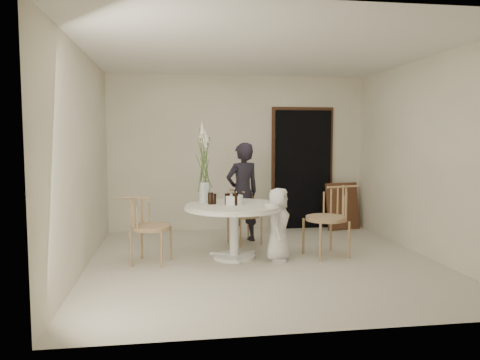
{
  "coord_description": "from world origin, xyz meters",
  "views": [
    {
      "loc": [
        -1.18,
        -5.88,
        1.62
      ],
      "look_at": [
        -0.26,
        0.3,
        1.05
      ],
      "focal_mm": 35.0,
      "sensor_mm": 36.0,
      "label": 1
    }
  ],
  "objects": [
    {
      "name": "chair_right",
      "position": [
        1.04,
        0.2,
        0.63
      ],
      "size": [
        0.65,
        0.62,
        0.97
      ],
      "rotation": [
        0.0,
        0.0,
        -1.34
      ],
      "color": "tan",
      "rests_on": "ground"
    },
    {
      "name": "doorway",
      "position": [
        1.15,
        2.19,
        1.05
      ],
      "size": [
        1.0,
        0.1,
        2.1
      ],
      "primitive_type": "cube",
      "color": "black",
      "rests_on": "ground"
    },
    {
      "name": "table",
      "position": [
        -0.35,
        0.25,
        0.62
      ],
      "size": [
        1.33,
        1.33,
        0.73
      ],
      "color": "white",
      "rests_on": "ground"
    },
    {
      "name": "flower_vase",
      "position": [
        -0.73,
        0.51,
        1.23
      ],
      "size": [
        0.15,
        0.15,
        1.12
      ],
      "rotation": [
        0.0,
        0.0,
        0.14
      ],
      "color": "silver",
      "rests_on": "table"
    },
    {
      "name": "chair_far",
      "position": [
        -0.12,
        1.19,
        0.52
      ],
      "size": [
        0.57,
        0.59,
        0.81
      ],
      "rotation": [
        0.0,
        0.0,
        0.41
      ],
      "color": "tan",
      "rests_on": "ground"
    },
    {
      "name": "door_trim",
      "position": [
        1.15,
        2.23,
        1.11
      ],
      "size": [
        1.12,
        0.03,
        2.22
      ],
      "primitive_type": "cube",
      "color": "brown",
      "rests_on": "ground"
    },
    {
      "name": "ground",
      "position": [
        0.0,
        0.0,
        0.0
      ],
      "size": [
        4.5,
        4.5,
        0.0
      ],
      "primitive_type": "plane",
      "color": "beige",
      "rests_on": "ground"
    },
    {
      "name": "room_shell",
      "position": [
        0.0,
        0.0,
        1.62
      ],
      "size": [
        4.5,
        4.5,
        4.5
      ],
      "color": "white",
      "rests_on": "ground"
    },
    {
      "name": "cola_tumbler_d",
      "position": [
        -0.62,
        0.32,
        0.8
      ],
      "size": [
        0.09,
        0.09,
        0.15
      ],
      "primitive_type": "cylinder",
      "rotation": [
        0.0,
        0.0,
        -0.39
      ],
      "color": "black",
      "rests_on": "table"
    },
    {
      "name": "birthday_cake",
      "position": [
        -0.36,
        0.27,
        0.79
      ],
      "size": [
        0.25,
        0.25,
        0.17
      ],
      "rotation": [
        0.0,
        0.0,
        -0.02
      ],
      "color": "white",
      "rests_on": "table"
    },
    {
      "name": "cola_tumbler_c",
      "position": [
        -0.66,
        0.32,
        0.81
      ],
      "size": [
        0.09,
        0.09,
        0.16
      ],
      "primitive_type": "cylinder",
      "rotation": [
        0.0,
        0.0,
        0.28
      ],
      "color": "black",
      "rests_on": "table"
    },
    {
      "name": "girl",
      "position": [
        -0.09,
        1.23,
        0.77
      ],
      "size": [
        0.66,
        0.55,
        1.54
      ],
      "primitive_type": "imported",
      "rotation": [
        0.0,
        0.0,
        3.52
      ],
      "color": "black",
      "rests_on": "ground"
    },
    {
      "name": "cola_tumbler_b",
      "position": [
        -0.34,
        0.18,
        0.81
      ],
      "size": [
        0.09,
        0.09,
        0.16
      ],
      "primitive_type": "cylinder",
      "rotation": [
        0.0,
        0.0,
        -0.2
      ],
      "color": "black",
      "rests_on": "table"
    },
    {
      "name": "chair_left",
      "position": [
        -1.56,
        0.18,
        0.56
      ],
      "size": [
        0.6,
        0.57,
        0.87
      ],
      "rotation": [
        0.0,
        0.0,
        1.28
      ],
      "color": "tan",
      "rests_on": "ground"
    },
    {
      "name": "boy",
      "position": [
        0.2,
        0.03,
        0.48
      ],
      "size": [
        0.46,
        0.55,
        0.97
      ],
      "primitive_type": "imported",
      "rotation": [
        0.0,
        0.0,
        1.18
      ],
      "color": "white",
      "rests_on": "ground"
    },
    {
      "name": "plate_stack",
      "position": [
        0.11,
        -0.02,
        0.75
      ],
      "size": [
        0.24,
        0.24,
        0.05
      ],
      "primitive_type": "cylinder",
      "rotation": [
        0.0,
        0.0,
        0.31
      ],
      "color": "silver",
      "rests_on": "table"
    },
    {
      "name": "cola_tumbler_a",
      "position": [
        -0.44,
        0.24,
        0.81
      ],
      "size": [
        0.09,
        0.09,
        0.15
      ],
      "primitive_type": "cylinder",
      "rotation": [
        0.0,
        0.0,
        -0.43
      ],
      "color": "black",
      "rests_on": "table"
    },
    {
      "name": "picture_frame",
      "position": [
        1.82,
        1.95,
        0.41
      ],
      "size": [
        0.64,
        0.3,
        0.82
      ],
      "primitive_type": "cube",
      "rotation": [
        -0.17,
        0.0,
        0.19
      ],
      "color": "brown",
      "rests_on": "ground"
    }
  ]
}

